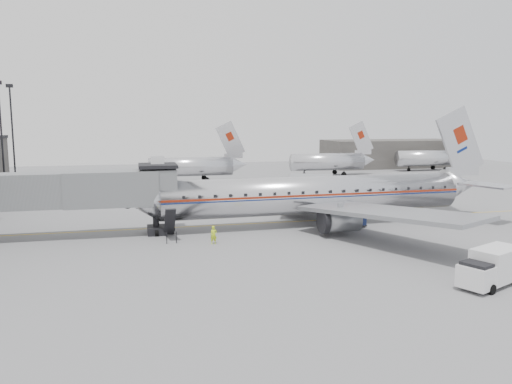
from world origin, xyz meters
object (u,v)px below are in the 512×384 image
(baggage_cart_white, at_px, (340,219))
(ramp_worker, at_px, (214,235))
(service_van, at_px, (491,267))
(baggage_cart_navy, at_px, (354,219))
(airliner, at_px, (321,195))

(baggage_cart_white, distance_m, ramp_worker, 13.24)
(service_van, distance_m, baggage_cart_navy, 18.05)
(baggage_cart_navy, relative_size, baggage_cart_white, 0.86)
(baggage_cart_navy, distance_m, ramp_worker, 14.67)
(airliner, bearing_deg, service_van, -81.34)
(baggage_cart_navy, height_order, baggage_cart_white, baggage_cart_white)
(airliner, bearing_deg, ramp_worker, -156.33)
(airliner, relative_size, service_van, 7.10)
(service_van, height_order, baggage_cart_white, service_van)
(baggage_cart_white, bearing_deg, ramp_worker, -142.28)
(service_van, xyz_separation_m, ramp_worker, (-15.21, 14.61, -0.45))
(service_van, bearing_deg, airliner, 76.74)
(airliner, bearing_deg, baggage_cart_navy, -38.67)
(baggage_cart_navy, relative_size, ramp_worker, 1.48)
(baggage_cart_navy, bearing_deg, baggage_cart_white, 164.76)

